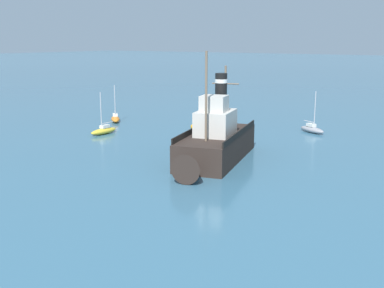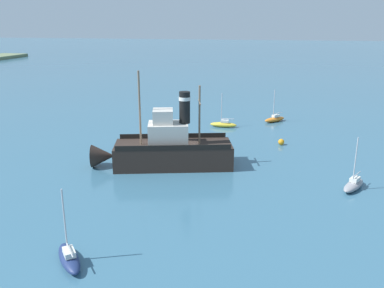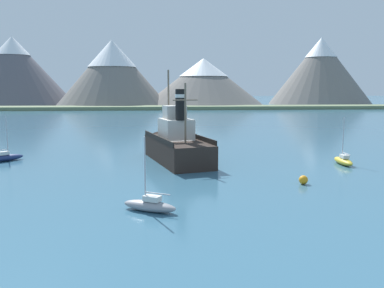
{
  "view_description": "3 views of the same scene",
  "coord_description": "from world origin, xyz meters",
  "views": [
    {
      "loc": [
        -22.45,
        38.03,
        10.87
      ],
      "look_at": [
        0.56,
        4.15,
        1.88
      ],
      "focal_mm": 45.0,
      "sensor_mm": 36.0,
      "label": 1
    },
    {
      "loc": [
        -38.99,
        -8.88,
        14.52
      ],
      "look_at": [
        -0.3,
        -0.69,
        2.52
      ],
      "focal_mm": 38.0,
      "sensor_mm": 36.0,
      "label": 2
    },
    {
      "loc": [
        -2.14,
        -41.82,
        8.07
      ],
      "look_at": [
        1.27,
        0.56,
        2.02
      ],
      "focal_mm": 38.0,
      "sensor_mm": 36.0,
      "label": 3
    }
  ],
  "objects": [
    {
      "name": "ground_plane",
      "position": [
        0.0,
        0.0,
        0.0
      ],
      "size": [
        600.0,
        600.0,
        0.0
      ],
      "primitive_type": "plane",
      "color": "#38667F"
    },
    {
      "name": "sailboat_grey",
      "position": [
        -2.83,
        -16.1,
        0.43
      ],
      "size": [
        3.87,
        2.78,
        4.9
      ],
      "color": "gray",
      "rests_on": "ground"
    },
    {
      "name": "old_tugboat",
      "position": [
        -0.4,
        1.9,
        1.83
      ],
      "size": [
        7.34,
        14.78,
        9.9
      ],
      "color": "#2D231E",
      "rests_on": "ground"
    },
    {
      "name": "sailboat_yellow",
      "position": [
        16.92,
        -1.64,
        0.43
      ],
      "size": [
        1.19,
        3.82,
        4.9
      ],
      "color": "gold",
      "rests_on": "ground"
    },
    {
      "name": "mooring_buoy",
      "position": [
        9.74,
        -9.71,
        0.37
      ],
      "size": [
        0.75,
        0.75,
        0.75
      ],
      "primitive_type": "sphere",
      "color": "orange",
      "rests_on": "ground"
    },
    {
      "name": "sailboat_orange",
      "position": [
        21.71,
        -8.73,
        0.43
      ],
      "size": [
        3.48,
        3.45,
        4.9
      ],
      "color": "orange",
      "rests_on": "ground"
    }
  ]
}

